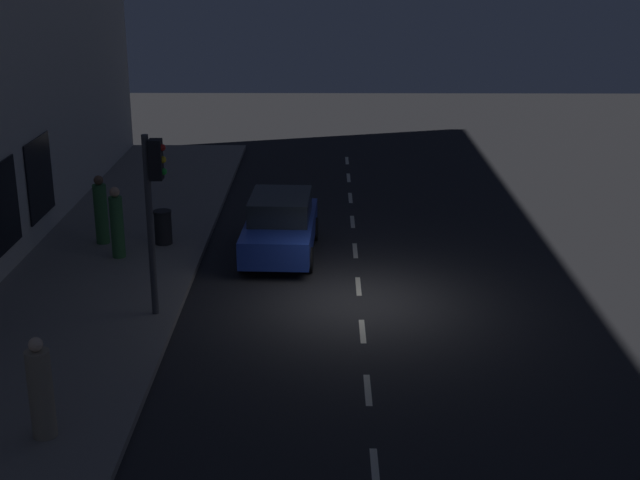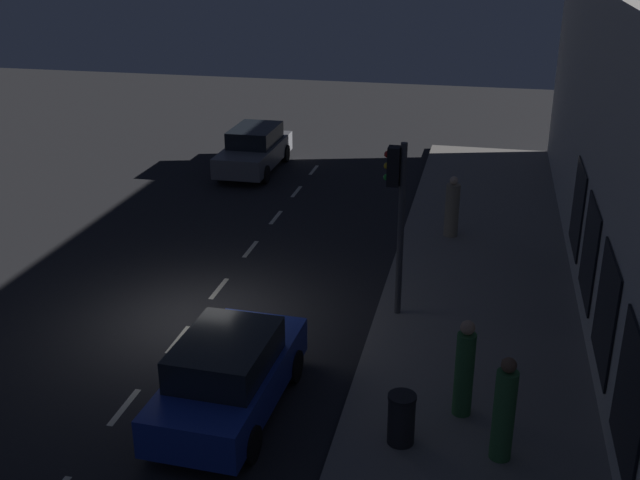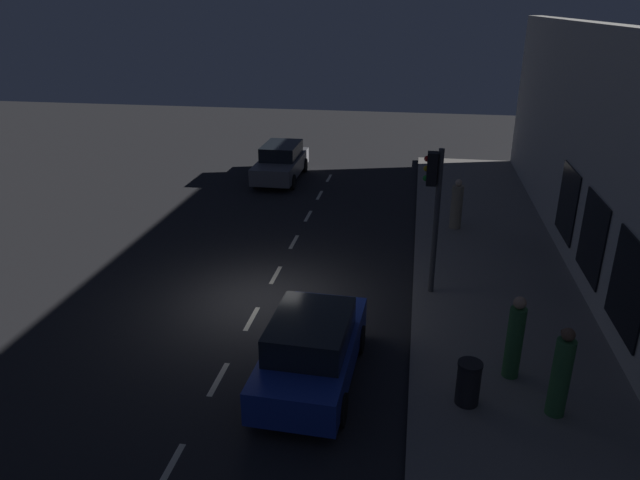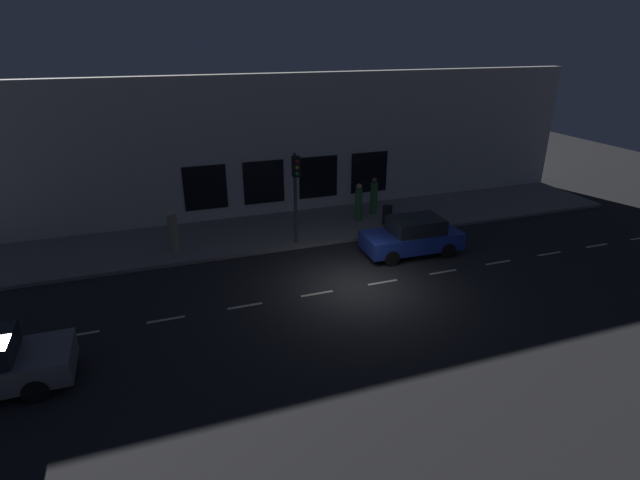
% 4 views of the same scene
% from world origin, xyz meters
% --- Properties ---
extents(ground_plane, '(60.00, 60.00, 0.00)m').
position_xyz_m(ground_plane, '(0.00, 0.00, 0.00)').
color(ground_plane, '#232326').
extents(sidewalk, '(4.50, 32.00, 0.15)m').
position_xyz_m(sidewalk, '(6.25, 0.00, 0.07)').
color(sidewalk, gray).
rests_on(sidewalk, ground).
extents(building_facade, '(0.65, 32.00, 6.91)m').
position_xyz_m(building_facade, '(8.80, 0.00, 3.45)').
color(building_facade, beige).
rests_on(building_facade, ground).
extents(lane_centre_line, '(0.12, 27.20, 0.01)m').
position_xyz_m(lane_centre_line, '(0.00, -1.00, 0.00)').
color(lane_centre_line, beige).
rests_on(lane_centre_line, ground).
extents(traffic_light, '(0.49, 0.32, 3.94)m').
position_xyz_m(traffic_light, '(4.37, 1.01, 2.83)').
color(traffic_light, '#424244').
rests_on(traffic_light, sidewalk).
extents(parked_car_0, '(1.96, 4.14, 1.58)m').
position_xyz_m(parked_car_0, '(1.97, -3.31, 0.79)').
color(parked_car_0, '#1E389E').
rests_on(parked_car_0, ground).
extents(parked_car_1, '(1.85, 4.55, 1.58)m').
position_xyz_m(parked_car_1, '(-2.12, 11.53, 0.79)').
color(parked_car_1, slate).
rests_on(parked_car_1, ground).
extents(pedestrian_0, '(0.50, 0.50, 1.86)m').
position_xyz_m(pedestrian_0, '(6.76, -3.78, 1.02)').
color(pedestrian_0, '#336B38').
rests_on(pedestrian_0, sidewalk).
extents(pedestrian_1, '(0.39, 0.39, 1.85)m').
position_xyz_m(pedestrian_1, '(6.08, -2.65, 1.03)').
color(pedestrian_1, '#336B38').
rests_on(pedestrian_1, sidewalk).
extents(pedestrian_2, '(0.56, 0.56, 1.74)m').
position_xyz_m(pedestrian_2, '(5.35, 6.08, 0.95)').
color(pedestrian_2, gray).
rests_on(pedestrian_2, sidewalk).
extents(trash_bin, '(0.48, 0.48, 0.92)m').
position_xyz_m(trash_bin, '(5.12, -3.73, 0.61)').
color(trash_bin, black).
rests_on(trash_bin, sidewalk).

